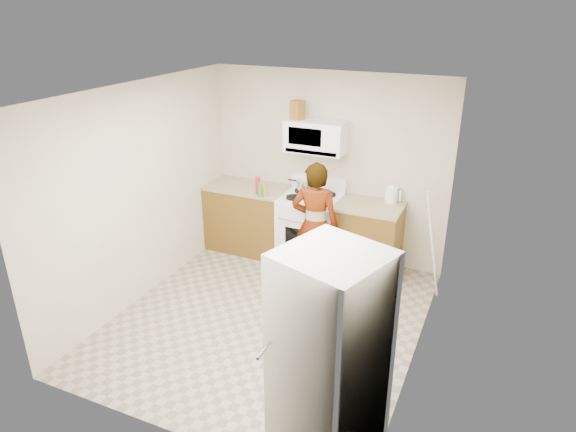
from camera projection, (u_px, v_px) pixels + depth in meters
The scene contains 20 objects.
floor at pixel (269, 318), 5.74m from camera, with size 3.60×3.60×0.00m, color gray.
back_wall at pixel (327, 168), 6.76m from camera, with size 3.20×0.02×2.50m, color beige.
right_wall at pixel (425, 243), 4.66m from camera, with size 0.02×3.60×2.50m, color beige.
cabinet_left at pixel (249, 219), 7.21m from camera, with size 1.12×0.62×0.90m, color brown.
counter_left at pixel (248, 187), 7.03m from camera, with size 1.14×0.64×0.04m, color #9B8A68.
cabinet_right at pixel (367, 240), 6.57m from camera, with size 0.80×0.62×0.90m, color brown.
counter_right at pixel (370, 206), 6.39m from camera, with size 0.82×0.64×0.04m, color #9B8A68.
gas_range at pixel (311, 228), 6.84m from camera, with size 0.76×0.65×1.13m.
microwave at pixel (316, 136), 6.48m from camera, with size 0.76×0.38×0.40m, color white.
person at pixel (315, 225), 6.17m from camera, with size 0.58×0.38×1.58m, color tan.
fridge at pixel (330, 355), 3.82m from camera, with size 0.70×0.70×1.70m, color silver.
kettle at pixel (391, 195), 6.44m from camera, with size 0.16×0.16×0.20m, color white.
jug at pixel (297, 110), 6.42m from camera, with size 0.14×0.14×0.24m, color brown.
saucepan at pixel (306, 185), 6.83m from camera, with size 0.23×0.23×0.13m, color silver.
tray at pixel (316, 201), 6.47m from camera, with size 0.25×0.16×0.05m, color white.
bottle_spray at pixel (258, 185), 6.73m from camera, with size 0.07×0.07×0.23m, color red.
bottle_hot_sauce at pixel (265, 191), 6.66m from camera, with size 0.05×0.05×0.14m, color orange.
bottle_green_cap at pixel (260, 190), 6.62m from camera, with size 0.06×0.06×0.18m, color #1B961D.
pot_lid at pixel (265, 194), 6.74m from camera, with size 0.23×0.23×0.01m, color white.
broom at pixel (433, 246), 5.90m from camera, with size 0.03×0.03×1.36m, color silver.
Camera 1 is at (2.16, -4.34, 3.29)m, focal length 32.00 mm.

